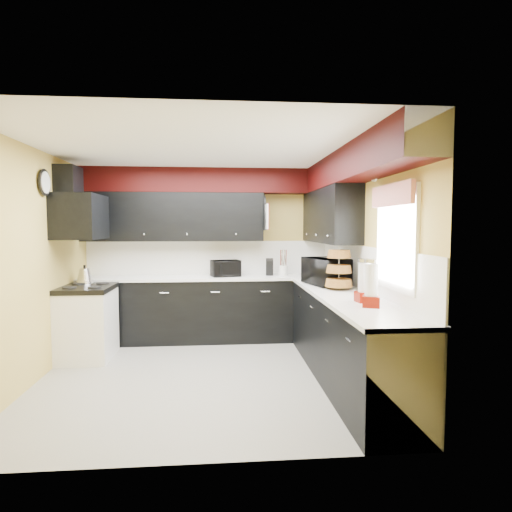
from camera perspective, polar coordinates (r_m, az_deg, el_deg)
The scene contains 35 objects.
ground at distance 5.00m, azimuth -6.70°, elevation -15.50°, with size 3.60×3.60×0.00m, color gray.
wall_back at distance 6.53m, azimuth -6.31°, elevation 0.32°, with size 3.60×0.06×2.50m, color #E0C666.
wall_right at distance 5.01m, azimuth 14.24°, elevation -0.89°, with size 0.06×3.60×2.50m, color #E0C666.
wall_left at distance 5.12m, azimuth -27.41°, elevation -1.12°, with size 0.06×3.60×2.50m, color #E0C666.
ceiling at distance 4.79m, azimuth -6.95°, elevation 14.00°, with size 3.60×3.60×0.06m, color white.
cab_back at distance 6.33m, azimuth -6.32°, elevation -7.10°, with size 3.60×0.60×0.90m, color black.
cab_right at distance 4.77m, azimuth 11.81°, elevation -10.86°, with size 0.60×3.00×0.90m, color black.
counter_back at distance 6.26m, azimuth -6.35°, elevation -2.87°, with size 3.62×0.64×0.04m, color white.
counter_right at distance 4.67m, azimuth 11.89°, elevation -5.28°, with size 0.64×3.02×0.04m, color white.
splash_back at distance 6.52m, azimuth -6.31°, elevation -0.21°, with size 3.60×0.02×0.50m, color white.
splash_right at distance 5.01m, azimuth 14.12°, elevation -1.58°, with size 0.02×3.60×0.50m, color white.
upper_back at distance 6.37m, azimuth -10.90°, elevation 5.13°, with size 2.60×0.35×0.70m, color black.
upper_right at distance 5.80m, azimuth 9.76°, elevation 5.26°, with size 0.35×1.80×0.70m, color black.
soffit_back at distance 6.37m, azimuth -6.42°, elevation 9.91°, with size 3.60×0.36×0.35m, color black.
soffit_right at distance 4.81m, azimuth 13.11°, elevation 11.77°, with size 0.36×3.24×0.35m, color black.
stove at distance 5.84m, azimuth -21.55°, elevation -8.51°, with size 0.60×0.75×0.86m, color white.
cooktop at distance 5.76m, azimuth -21.67°, elevation -4.03°, with size 0.62×0.77×0.06m, color black.
hood at distance 5.72m, azimuth -22.38°, elevation 4.84°, with size 0.50×0.78×0.55m, color black.
hood_duct at distance 5.79m, azimuth -23.73°, elevation 8.96°, with size 0.24×0.40×0.40m, color black.
window at distance 4.15m, azimuth 18.20°, elevation 2.19°, with size 0.03×0.86×0.96m, color white, non-canonical shape.
valance at distance 4.13m, azimuth 17.62°, elevation 7.75°, with size 0.04×0.88×0.20m, color red.
pan_top at distance 6.30m, azimuth 1.11°, elevation 7.03°, with size 0.03×0.22×0.40m, color black, non-canonical shape.
pan_mid at distance 6.17m, azimuth 1.24°, elevation 4.78°, with size 0.03×0.28×0.46m, color black, non-canonical shape.
pan_low at distance 6.43m, azimuth 0.99°, elevation 4.48°, with size 0.03×0.24×0.42m, color black, non-canonical shape.
cut_board at distance 6.05m, azimuth 1.45°, elevation 5.26°, with size 0.03×0.26×0.35m, color white.
baskets at distance 4.98m, azimuth 10.99°, elevation -1.68°, with size 0.27×0.27×0.50m, color brown, non-canonical shape.
clock at distance 5.34m, azimuth -26.39°, elevation 8.78°, with size 0.03×0.30×0.30m, color black, non-canonical shape.
deco_plate at distance 4.69m, azimuth 15.53°, elevation 11.01°, with size 0.03×0.24×0.24m, color white, non-canonical shape.
toaster_oven at distance 6.21m, azimuth -4.06°, elevation -1.65°, with size 0.40×0.33×0.23m, color black.
microwave at distance 5.37m, azimuth 9.37°, elevation -2.03°, with size 0.60×0.41×0.33m, color black.
utensil_crock at distance 6.32m, azimuth 3.67°, elevation -1.93°, with size 0.14×0.14×0.15m, color silver.
knife_block at distance 6.31m, azimuth 1.82°, elevation -1.53°, with size 0.11×0.15×0.24m, color black.
kettle at distance 6.04m, azimuth -21.87°, elevation -2.46°, with size 0.21×0.21×0.19m, color silver, non-canonical shape.
dispenser_a at distance 3.98m, azimuth 15.14°, elevation -3.68°, with size 0.15×0.15×0.41m, color #6E0104, non-canonical shape.
dispenser_b at distance 4.22m, azimuth 14.22°, elevation -3.38°, with size 0.14×0.14×0.39m, color #5B0402, non-canonical shape.
Camera 1 is at (0.16, -4.71, 1.67)m, focal length 30.00 mm.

